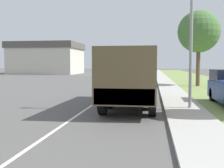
{
  "coord_description": "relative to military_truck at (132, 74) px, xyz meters",
  "views": [
    {
      "loc": [
        3.05,
        -0.09,
        2.1
      ],
      "look_at": [
        0.82,
        15.35,
        0.99
      ],
      "focal_mm": 45.0,
      "sensor_mm": 36.0,
      "label": 1
    }
  ],
  "objects": [
    {
      "name": "grass_strip_right",
      "position": [
        6.86,
        26.26,
        -1.59
      ],
      "size": [
        7.0,
        120.0,
        0.02
      ],
      "color": "olive",
      "rests_on": "ground"
    },
    {
      "name": "ground_plane",
      "position": [
        -2.04,
        26.26,
        -1.6
      ],
      "size": [
        180.0,
        180.0,
        0.0
      ],
      "primitive_type": "plane",
      "color": "#565451"
    },
    {
      "name": "tree_mid_right",
      "position": [
        5.28,
        13.66,
        3.52
      ],
      "size": [
        3.93,
        3.93,
        7.09
      ],
      "color": "brown",
      "rests_on": "grass_strip_right"
    },
    {
      "name": "lane_centre_stripe",
      "position": [
        -2.04,
        26.26,
        -1.6
      ],
      "size": [
        0.12,
        120.0,
        0.0
      ],
      "color": "silver",
      "rests_on": "ground"
    },
    {
      "name": "sidewalk_right",
      "position": [
        2.46,
        26.26,
        -1.54
      ],
      "size": [
        1.8,
        120.0,
        0.12
      ],
      "color": "#ADAAA3",
      "rests_on": "ground"
    },
    {
      "name": "lamp_post",
      "position": [
        2.49,
        -0.77,
        2.44
      ],
      "size": [
        1.69,
        0.24,
        6.52
      ],
      "color": "gray",
      "rests_on": "sidewalk_right"
    },
    {
      "name": "car_second_ahead",
      "position": [
        -3.48,
        27.76,
        -0.87
      ],
      "size": [
        1.78,
        4.53,
        1.64
      ],
      "color": "silver",
      "rests_on": "ground"
    },
    {
      "name": "building_distant",
      "position": [
        -21.85,
        45.01,
        1.8
      ],
      "size": [
        14.35,
        11.68,
        6.71
      ],
      "color": "beige",
      "rests_on": "ground"
    },
    {
      "name": "car_third_ahead",
      "position": [
        -0.64,
        37.5,
        -0.83
      ],
      "size": [
        1.89,
        4.82,
        1.73
      ],
      "color": "navy",
      "rests_on": "ground"
    },
    {
      "name": "military_truck",
      "position": [
        0.0,
        0.0,
        0.0
      ],
      "size": [
        2.32,
        7.88,
        2.75
      ],
      "color": "#474C38",
      "rests_on": "ground"
    },
    {
      "name": "car_nearest_ahead",
      "position": [
        0.01,
        11.42,
        -0.85
      ],
      "size": [
        1.73,
        4.58,
        1.68
      ],
      "color": "#B7BABF",
      "rests_on": "ground"
    }
  ]
}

